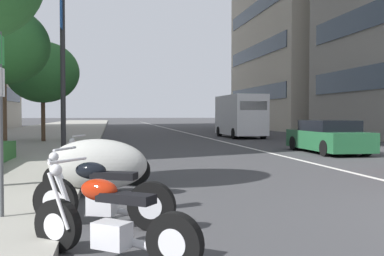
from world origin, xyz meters
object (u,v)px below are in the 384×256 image
Objects in this scene: motorcycle_mid_row at (96,165)px; motorcycle_nearest_camera at (103,165)px; car_lead_in_lane at (328,137)px; delivery_van_ahead at (240,115)px; street_lamp_with_banners at (69,1)px; street_tree_mid_sidewalk at (43,72)px; motorcycle_by_sign_pole at (110,224)px; motorcycle_far_end_row at (101,197)px; street_tree_near_plaza_corner at (3,45)px; parking_sign_by_curb at (1,101)px.

motorcycle_nearest_camera is at bearing -79.50° from motorcycle_mid_row.
delivery_van_ahead is at bearing 1.48° from car_lead_in_lane.
street_tree_mid_sidewalk is at bearing 14.39° from street_lamp_with_banners.
motorcycle_mid_row is 0.22× the size of street_lamp_with_banners.
motorcycle_by_sign_pole is 1.49m from motorcycle_far_end_row.
car_lead_in_lane is 12.29m from delivery_van_ahead.
motorcycle_by_sign_pole is 5.37m from motorcycle_nearest_camera.
car_lead_in_lane is at bearing -87.76° from street_lamp_with_banners.
motorcycle_by_sign_pole is 14.91m from car_lead_in_lane.
street_lamp_with_banners is at bearing -165.61° from street_tree_mid_sidewalk.
street_tree_near_plaza_corner is (-12.12, 12.61, 2.55)m from delivery_van_ahead.
motorcycle_far_end_row and motorcycle_nearest_camera have the same top height.
street_lamp_with_banners is 1.76× the size of street_tree_near_plaza_corner.
delivery_van_ahead reaches higher than motorcycle_by_sign_pole.
car_lead_in_lane is at bearing -124.24° from motorcycle_mid_row.
street_lamp_with_banners is 1.76× the size of street_tree_mid_sidewalk.
delivery_van_ahead is at bearing -46.15° from street_tree_near_plaza_corner.
motorcycle_by_sign_pole is 12.79m from street_lamp_with_banners.
motorcycle_mid_row is 0.40× the size of street_tree_mid_sidewalk.
car_lead_in_lane is 15.07m from street_tree_mid_sidewalk.
street_tree_near_plaza_corner reaches higher than motorcycle_by_sign_pole.
parking_sign_by_curb reaches higher than motorcycle_far_end_row.
motorcycle_far_end_row is 0.21× the size of street_lamp_with_banners.
motorcycle_mid_row is 0.46× the size of car_lead_in_lane.
street_lamp_with_banners is (-12.66, 10.23, 4.12)m from delivery_van_ahead.
street_tree_mid_sidewalk reaches higher than car_lead_in_lane.
motorcycle_by_sign_pole is at bearing 114.29° from motorcycle_nearest_camera.
street_lamp_with_banners is (6.21, 1.25, 5.23)m from motorcycle_nearest_camera.
motorcycle_far_end_row is 0.77× the size of parking_sign_by_curb.
delivery_van_ahead is at bearing -73.44° from motorcycle_by_sign_pole.
street_tree_mid_sidewalk is (15.93, 3.28, 3.25)m from motorcycle_mid_row.
motorcycle_far_end_row is at bearing 157.42° from delivery_van_ahead.
motorcycle_nearest_camera is 0.39× the size of street_tree_mid_sidewalk.
street_lamp_with_banners is at bearing -46.50° from motorcycle_by_sign_pole.
motorcycle_by_sign_pole is 0.33× the size of street_tree_mid_sidewalk.
motorcycle_by_sign_pole is 25.81m from delivery_van_ahead.
delivery_van_ahead is 24.75m from parking_sign_by_curb.
car_lead_in_lane is 0.85× the size of street_tree_mid_sidewalk.
delivery_van_ahead is 13.30m from street_tree_mid_sidewalk.
street_tree_near_plaza_corner is (0.55, 2.39, -1.57)m from street_lamp_with_banners.
delivery_van_ahead is at bearing -70.62° from street_tree_mid_sidewalk.
street_tree_near_plaza_corner is 1.00× the size of street_tree_mid_sidewalk.
motorcycle_far_end_row is 0.37× the size of delivery_van_ahead.
motorcycle_far_end_row is 11.83m from street_tree_near_plaza_corner.
motorcycle_mid_row is 22.24m from delivery_van_ahead.
motorcycle_far_end_row is (1.49, 0.13, 0.02)m from motorcycle_by_sign_pole.
street_tree_near_plaza_corner is at bearing -52.10° from motorcycle_mid_row.
parking_sign_by_curb reaches higher than motorcycle_nearest_camera.
motorcycle_by_sign_pole is 2.67m from parking_sign_by_curb.
street_tree_mid_sidewalk is at bearing 58.69° from car_lead_in_lane.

